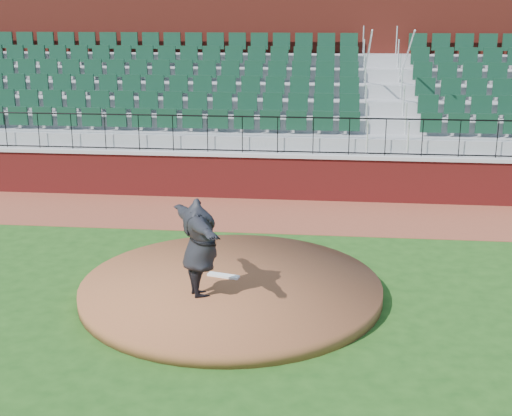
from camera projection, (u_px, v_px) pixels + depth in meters
The scene contains 10 objects.
ground at pixel (247, 298), 12.62m from camera, with size 90.00×90.00×0.00m, color #1D4714.
warning_track at pixel (272, 214), 17.78m from camera, with size 34.00×3.20×0.01m, color brown.
field_wall at pixel (277, 178), 19.14m from camera, with size 34.00×0.35×1.20m, color maroon.
wall_cap at pixel (277, 155), 18.96m from camera, with size 34.00×0.45×0.10m, color #B7B7B7.
wall_railing at pixel (278, 135), 18.80m from camera, with size 34.00×0.05×1.00m, color black, non-canonical shape.
seating_stands at pixel (285, 104), 21.27m from camera, with size 34.00×5.10×4.60m, color gray, non-canonical shape.
concourse_wall at pixel (290, 80), 23.82m from camera, with size 34.00×0.50×5.50m, color maroon.
pitchers_mound at pixel (231, 288), 12.75m from camera, with size 5.58×5.58×0.25m, color brown.
pitching_rubber at pixel (223, 276), 12.97m from camera, with size 0.61×0.15×0.04m, color white.
pitcher at pixel (200, 248), 11.89m from camera, with size 2.19×0.60×1.79m, color black.
Camera 1 is at (1.42, -11.57, 5.11)m, focal length 48.09 mm.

